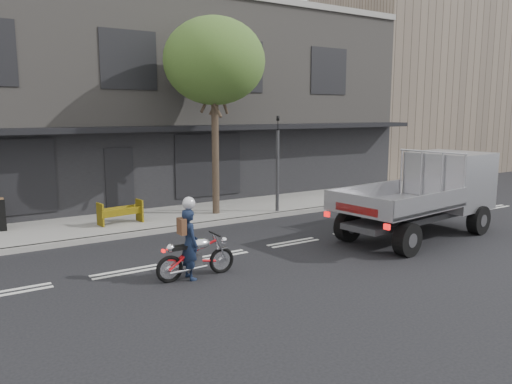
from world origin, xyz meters
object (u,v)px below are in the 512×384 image
(street_tree, at_px, (214,62))
(traffic_light_pole, at_px, (277,169))
(flatbed_ute, at_px, (441,185))
(motorcycle, at_px, (196,256))
(rider, at_px, (190,244))
(construction_barrier, at_px, (122,213))

(street_tree, xyz_separation_m, traffic_light_pole, (2.00, -0.85, -3.63))
(street_tree, bearing_deg, flatbed_ute, -48.83)
(motorcycle, relative_size, flatbed_ute, 0.33)
(rider, bearing_deg, construction_barrier, -0.97)
(street_tree, height_order, construction_barrier, street_tree)
(street_tree, bearing_deg, traffic_light_pole, -23.03)
(motorcycle, bearing_deg, rider, -178.52)
(motorcycle, bearing_deg, flatbed_ute, 0.92)
(rider, relative_size, flatbed_ute, 0.28)
(traffic_light_pole, xyz_separation_m, flatbed_ute, (2.80, -4.64, -0.22))
(flatbed_ute, bearing_deg, construction_barrier, 139.55)
(traffic_light_pole, relative_size, rider, 2.24)
(motorcycle, relative_size, rider, 1.19)
(street_tree, height_order, traffic_light_pole, street_tree)
(construction_barrier, bearing_deg, motorcycle, -90.85)
(motorcycle, xyz_separation_m, flatbed_ute, (8.20, -0.08, 0.94))
(street_tree, bearing_deg, motorcycle, -122.14)
(street_tree, xyz_separation_m, motorcycle, (-3.40, -5.41, -4.78))
(street_tree, distance_m, motorcycle, 7.98)
(traffic_light_pole, xyz_separation_m, rider, (-5.55, -4.56, -0.87))
(flatbed_ute, bearing_deg, motorcycle, 172.85)
(traffic_light_pole, height_order, rider, traffic_light_pole)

